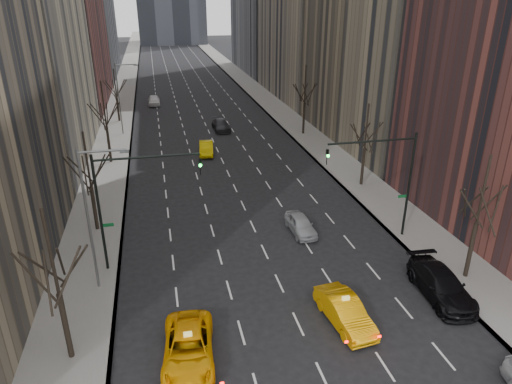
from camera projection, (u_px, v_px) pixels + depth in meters
ground at (323, 377)px, 21.98m from camera, size 400.00×400.00×0.00m
sidewalk_left at (123, 96)px, 82.16m from camera, size 4.50×320.00×0.15m
sidewalk_right at (256, 91)px, 87.06m from camera, size 4.50×320.00×0.15m
tree_lw_a at (59, 295)px, 21.61m from camera, size 3.36×3.50×8.28m
tree_lw_b at (91, 187)px, 34.21m from camera, size 3.36×3.50×7.82m
tree_lw_c at (107, 127)px, 48.41m from camera, size 3.36×3.50×8.74m
tree_lw_d at (117, 97)px, 64.71m from camera, size 3.36×3.50×7.36m
tree_rw_a at (476, 225)px, 28.20m from camera, size 3.36×3.50×8.28m
tree_rw_b at (364, 149)px, 42.59m from camera, size 3.36×3.50×7.82m
tree_rw_c at (304, 104)px, 58.58m from camera, size 3.36×3.50×8.74m
traffic_mast_left at (125, 193)px, 28.71m from camera, size 6.69×0.39×8.00m
traffic_mast_right at (390, 170)px, 32.35m from camera, size 6.69×0.39×8.00m
streetlight_near at (93, 207)px, 26.52m from camera, size 2.83×0.22×9.00m
streetlight_far at (121, 92)px, 57.86m from camera, size 2.83×0.22×9.00m
taxi_suv at (188, 348)px, 22.73m from camera, size 3.03×5.66×1.51m
taxi_sedan at (345, 311)px, 25.34m from camera, size 2.20×4.88×1.55m
silver_sedan_ahead at (301, 224)px, 35.13m from camera, size 1.80×4.11×1.38m
parked_suv_black at (441, 285)px, 27.59m from camera, size 2.71×5.86×1.66m
far_taxi at (206, 148)px, 52.45m from camera, size 2.03×4.55×1.45m
far_suv_grey at (221, 125)px, 61.73m from camera, size 2.23×5.03×1.43m
far_car_white at (154, 100)px, 75.76m from camera, size 1.89×4.65×1.58m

